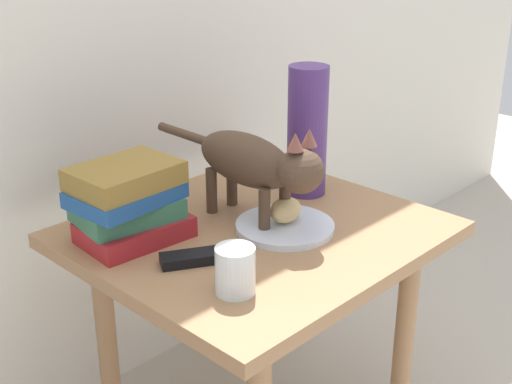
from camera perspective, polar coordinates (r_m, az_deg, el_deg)
side_table at (r=1.47m, az=0.00°, el=-5.69°), size 0.69×0.62×0.54m
plate at (r=1.43m, az=2.39°, el=-2.86°), size 0.20×0.20×0.01m
bread_roll at (r=1.43m, az=2.44°, el=-1.49°), size 0.09×0.08×0.05m
cat at (r=1.41m, az=-0.02°, el=2.40°), size 0.09×0.48×0.23m
book_stack at (r=1.38m, az=-10.46°, el=-0.89°), size 0.22×0.18×0.16m
green_vase at (r=1.57m, az=4.24°, el=5.00°), size 0.09×0.09×0.30m
candle_jar at (r=1.19m, az=-1.72°, el=-6.66°), size 0.07×0.07×0.08m
tv_remote at (r=1.30m, az=-4.59°, el=-5.35°), size 0.15×0.11×0.02m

